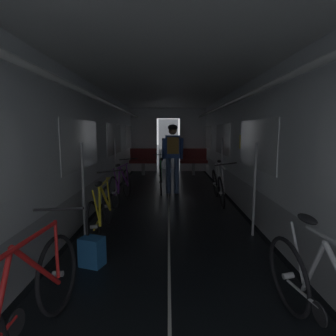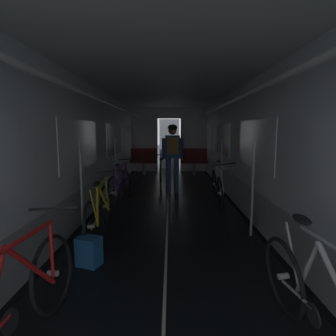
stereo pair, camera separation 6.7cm
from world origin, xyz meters
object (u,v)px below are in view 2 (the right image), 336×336
object	(u,v)px
bench_seat_far_right	(194,159)
bicycle_white	(218,185)
person_cyclist_aisle	(172,151)
backpack_on_floor	(89,251)
bench_seat_far_left	(144,159)
bicycle_green_in_aisle	(161,177)
bicycle_yellow	(100,212)
bicycle_silver	(320,307)
bicycle_red	(15,304)
bicycle_purple	(121,186)

from	to	relation	value
bench_seat_far_right	bicycle_white	world-z (taller)	same
person_cyclist_aisle	backpack_on_floor	xyz separation A→B (m)	(-1.00, -3.86, -0.90)
bench_seat_far_left	bicycle_green_in_aisle	distance (m)	2.91
bicycle_yellow	person_cyclist_aisle	distance (m)	3.24
bench_seat_far_left	person_cyclist_aisle	size ratio (longest dim) A/B	0.57
bicycle_silver	bicycle_green_in_aisle	xyz separation A→B (m)	(-1.27, 5.48, 0.00)
bicycle_red	bench_seat_far_right	bearing A→B (deg)	76.97
bicycle_yellow	bicycle_green_in_aisle	size ratio (longest dim) A/B	1.00
bicycle_white	bicycle_green_in_aisle	size ratio (longest dim) A/B	1.00
bicycle_yellow	bicycle_silver	xyz separation A→B (m)	(2.06, -2.25, -0.00)
bicycle_green_in_aisle	backpack_on_floor	world-z (taller)	bicycle_green_in_aisle
backpack_on_floor	bicycle_red	bearing A→B (deg)	-95.13
bicycle_purple	bicycle_silver	distance (m)	4.77
bicycle_yellow	bicycle_red	bearing A→B (deg)	-90.75
bicycle_silver	bicycle_green_in_aisle	size ratio (longest dim) A/B	1.00
person_cyclist_aisle	backpack_on_floor	size ratio (longest dim) A/B	5.09
bench_seat_far_left	bicycle_purple	world-z (taller)	bench_seat_far_left
bicycle_red	person_cyclist_aisle	xyz separation A→B (m)	(1.12, 5.21, 0.69)
bench_seat_far_right	bicycle_red	distance (m)	8.51
bicycle_purple	bicycle_white	size ratio (longest dim) A/B	1.00
bench_seat_far_left	bicycle_white	xyz separation A→B (m)	(1.99, -3.99, -0.19)
bicycle_red	bicycle_silver	world-z (taller)	bicycle_silver
bicycle_purple	bicycle_white	world-z (taller)	bicycle_white
person_cyclist_aisle	backpack_on_floor	world-z (taller)	person_cyclist_aisle
bicycle_green_in_aisle	bench_seat_far_left	bearing A→B (deg)	103.93
bench_seat_far_left	backpack_on_floor	xyz separation A→B (m)	(0.00, -6.95, -0.40)
bench_seat_far_left	bench_seat_far_right	size ratio (longest dim) A/B	1.00
bench_seat_far_left	bicycle_red	distance (m)	8.29
bicycle_purple	bicycle_silver	xyz separation A→B (m)	(2.11, -4.28, -0.00)
bicycle_silver	backpack_on_floor	world-z (taller)	bicycle_silver
backpack_on_floor	bench_seat_far_right	bearing A→B (deg)	75.49
bicycle_white	backpack_on_floor	bearing A→B (deg)	-123.92
bicycle_yellow	bicycle_silver	size ratio (longest dim) A/B	1.00
bench_seat_far_left	bicycle_purple	distance (m)	4.03
bench_seat_far_left	backpack_on_floor	world-z (taller)	bench_seat_far_left
bicycle_silver	backpack_on_floor	distance (m)	2.40
bench_seat_far_left	bicycle_white	world-z (taller)	same
person_cyclist_aisle	bicycle_green_in_aisle	world-z (taller)	person_cyclist_aisle
bicycle_green_in_aisle	backpack_on_floor	distance (m)	4.19
bicycle_red	person_cyclist_aisle	distance (m)	5.37
bench_seat_far_right	person_cyclist_aisle	size ratio (longest dim) A/B	0.57
bench_seat_far_left	bicycle_green_in_aisle	bearing A→B (deg)	-76.07
bicycle_purple	bicycle_green_in_aisle	world-z (taller)	bicycle_purple
bicycle_red	bicycle_silver	size ratio (longest dim) A/B	1.00
bicycle_yellow	person_cyclist_aisle	world-z (taller)	person_cyclist_aisle
bench_seat_far_left	bicycle_white	distance (m)	4.46
bicycle_red	backpack_on_floor	distance (m)	1.36
bicycle_white	bicycle_yellow	bearing A→B (deg)	-135.26
bicycle_green_in_aisle	backpack_on_floor	xyz separation A→B (m)	(-0.70, -4.13, -0.21)
bench_seat_far_right	bench_seat_far_left	bearing A→B (deg)	180.00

